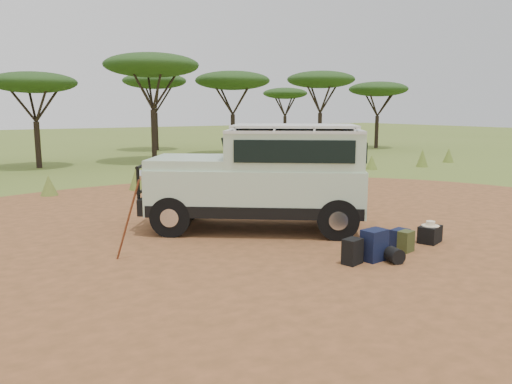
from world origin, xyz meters
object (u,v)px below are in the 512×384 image
walking_staff (128,220)px  hard_case (430,234)px  backpack_navy (374,245)px  backpack_black (352,252)px  duffel_navy (400,239)px  backpack_olive (406,241)px  safari_vehicle (264,179)px

walking_staff → hard_case: walking_staff is taller
walking_staff → backpack_navy: size_ratio=2.71×
backpack_black → hard_case: bearing=-8.4°
walking_staff → backpack_navy: 4.89m
duffel_navy → backpack_olive: bearing=-115.6°
duffel_navy → backpack_black: bearing=176.7°
backpack_black → duffel_navy: bearing=-5.0°
backpack_olive → backpack_black: bearing=169.2°
walking_staff → backpack_black: (3.60, -2.52, -0.57)m
walking_staff → hard_case: bearing=-64.8°
backpack_black → backpack_olive: (1.54, 0.04, -0.03)m
duffel_navy → safari_vehicle: bearing=103.5°
backpack_black → duffel_navy: backpack_black is taller
safari_vehicle → backpack_black: bearing=-55.4°
backpack_olive → walking_staff: bearing=141.9°
safari_vehicle → duffel_navy: (1.51, -3.07, -1.04)m
walking_staff → backpack_black: size_ratio=3.38×
safari_vehicle → backpack_olive: safari_vehicle is taller
backpack_navy → safari_vehicle: bearing=91.4°
safari_vehicle → walking_staff: 3.80m
safari_vehicle → duffel_navy: 3.58m
backpack_olive → safari_vehicle: bearing=101.5°
backpack_navy → backpack_olive: size_ratio=1.39×
backpack_black → backpack_olive: size_ratio=1.12×
duffel_navy → hard_case: size_ratio=0.80×
safari_vehicle → backpack_olive: (1.46, -3.29, -1.03)m
walking_staff → duffel_navy: 5.69m
walking_staff → backpack_navy: bearing=-76.6°
hard_case → walking_staff: bearing=140.8°
backpack_olive → duffel_navy: size_ratio=1.04×
safari_vehicle → backpack_olive: bearing=-30.1°
backpack_olive → hard_case: backpack_olive is taller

